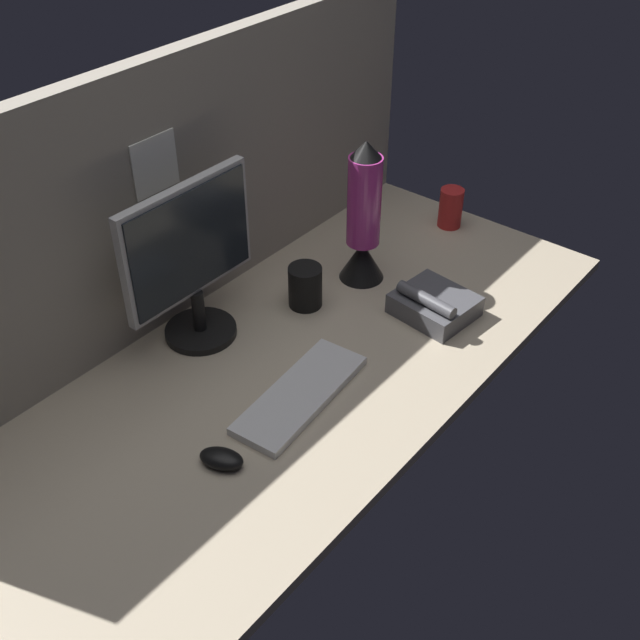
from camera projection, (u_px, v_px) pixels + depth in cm
name	position (u px, v px, depth cm)	size (l,w,h in cm)	color
ground_plane	(290.00, 367.00, 187.74)	(180.00, 80.00, 3.00)	tan
cubicle_wall_back	(168.00, 193.00, 185.39)	(180.00, 5.50, 65.88)	gray
monitor	(190.00, 258.00, 182.07)	(38.15, 18.00, 41.31)	black
keyboard	(300.00, 394.00, 176.42)	(37.00, 13.00, 2.00)	silver
mouse	(221.00, 459.00, 160.08)	(5.60, 9.60, 3.40)	black
mug_black_travel	(305.00, 286.00, 202.00)	(8.91, 8.91, 11.46)	black
mug_red_plastic	(451.00, 208.00, 234.00)	(7.12, 7.12, 12.19)	red
lava_lamp	(363.00, 223.00, 205.37)	(12.38, 12.38, 40.52)	black
desk_phone	(434.00, 304.00, 200.00)	(18.89, 20.67, 8.80)	#4C4C51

